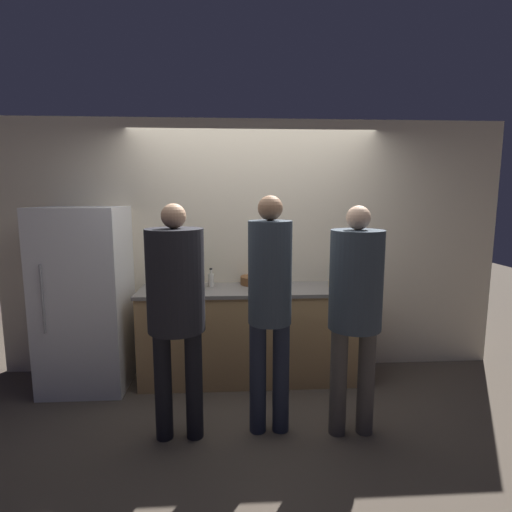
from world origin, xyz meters
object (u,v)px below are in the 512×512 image
(person_center, at_px, (270,297))
(cup_yellow, at_px, (333,283))
(utensil_crock, at_px, (183,278))
(person_left, at_px, (176,297))
(refrigerator, at_px, (86,298))
(potted_plant, at_px, (194,274))
(bottle_clear, at_px, (211,279))
(person_right, at_px, (355,298))
(fruit_bowl, at_px, (254,280))

(person_center, relative_size, cup_yellow, 20.47)
(person_center, relative_size, utensil_crock, 6.83)
(person_left, xyz_separation_m, person_center, (0.69, 0.05, -0.02))
(refrigerator, xyz_separation_m, person_left, (0.99, -0.93, 0.24))
(utensil_crock, relative_size, potted_plant, 1.06)
(person_left, distance_m, bottle_clear, 1.08)
(person_right, height_order, bottle_clear, person_right)
(person_center, height_order, cup_yellow, person_center)
(person_left, distance_m, utensil_crock, 1.20)
(bottle_clear, bearing_deg, potted_plant, -167.27)
(fruit_bowl, distance_m, potted_plant, 0.62)
(cup_yellow, bearing_deg, potted_plant, 178.71)
(fruit_bowl, distance_m, cup_yellow, 0.80)
(person_right, bearing_deg, refrigerator, 157.79)
(utensil_crock, bearing_deg, potted_plant, -51.93)
(refrigerator, height_order, person_center, person_center)
(bottle_clear, bearing_deg, refrigerator, -173.67)
(bottle_clear, relative_size, cup_yellow, 2.11)
(person_left, bearing_deg, person_right, -0.75)
(person_center, xyz_separation_m, bottle_clear, (-0.49, 1.01, -0.08))
(person_left, xyz_separation_m, utensil_crock, (-0.10, 1.19, -0.10))
(person_right, bearing_deg, cup_yellow, 84.78)
(bottle_clear, bearing_deg, fruit_bowl, 12.07)
(utensil_crock, bearing_deg, person_right, -40.27)
(person_center, height_order, bottle_clear, person_center)
(person_center, bearing_deg, cup_yellow, 52.39)
(person_center, xyz_separation_m, cup_yellow, (0.73, 0.94, -0.11))
(person_left, xyz_separation_m, bottle_clear, (0.20, 1.06, -0.10))
(bottle_clear, bearing_deg, person_center, -63.95)
(refrigerator, relative_size, utensil_crock, 6.45)
(fruit_bowl, bearing_deg, cup_yellow, -11.64)
(refrigerator, height_order, utensil_crock, refrigerator)
(refrigerator, relative_size, fruit_bowl, 6.28)
(person_right, distance_m, cup_yellow, 1.02)
(fruit_bowl, xyz_separation_m, cup_yellow, (0.78, -0.16, -0.01))
(person_left, bearing_deg, refrigerator, 136.84)
(person_left, xyz_separation_m, cup_yellow, (1.42, 0.99, -0.13))
(person_center, height_order, utensil_crock, person_center)
(refrigerator, distance_m, cup_yellow, 2.41)
(person_right, relative_size, cup_yellow, 19.66)
(person_left, bearing_deg, person_center, 4.06)
(person_right, distance_m, utensil_crock, 1.86)
(person_center, bearing_deg, refrigerator, 152.40)
(cup_yellow, bearing_deg, person_left, -145.03)
(potted_plant, bearing_deg, cup_yellow, -1.29)
(utensil_crock, relative_size, cup_yellow, 3.00)
(refrigerator, bearing_deg, person_right, -22.21)
(person_right, relative_size, fruit_bowl, 6.40)
(person_left, relative_size, person_center, 0.97)
(person_left, xyz_separation_m, fruit_bowl, (0.63, 1.15, -0.13))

